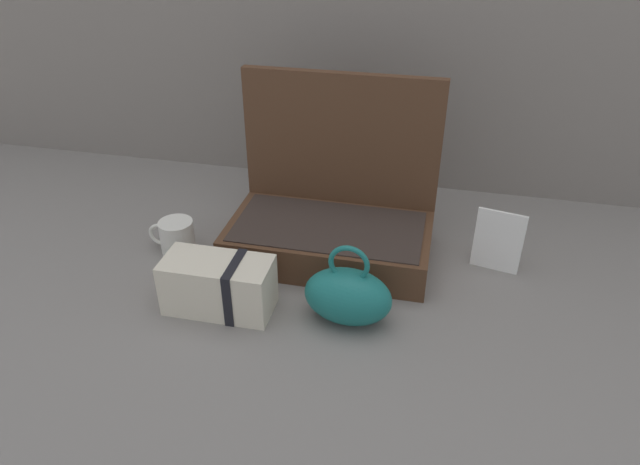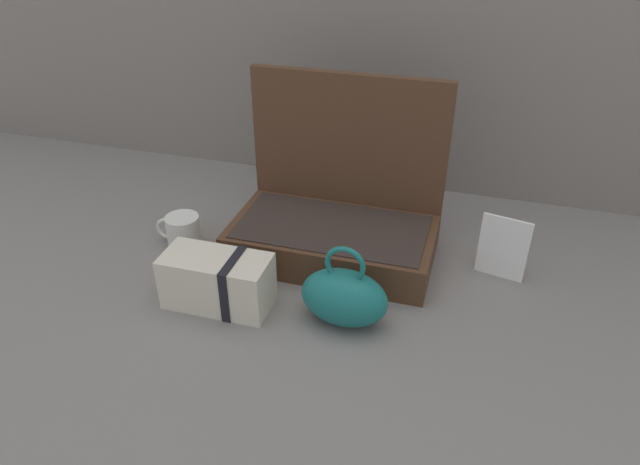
% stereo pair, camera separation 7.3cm
% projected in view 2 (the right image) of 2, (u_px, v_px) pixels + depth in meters
% --- Properties ---
extents(ground_plane, '(6.00, 6.00, 0.00)m').
position_uv_depth(ground_plane, '(325.00, 282.00, 1.36)').
color(ground_plane, slate).
extents(open_suitcase, '(0.49, 0.29, 0.42)m').
position_uv_depth(open_suitcase, '(337.00, 217.00, 1.43)').
color(open_suitcase, '#4C301E').
rests_on(open_suitcase, ground_plane).
extents(teal_pouch_handbag, '(0.20, 0.13, 0.19)m').
position_uv_depth(teal_pouch_handbag, '(344.00, 297.00, 1.21)').
color(teal_pouch_handbag, '#196B66').
rests_on(teal_pouch_handbag, ground_plane).
extents(cream_toiletry_bag, '(0.24, 0.12, 0.13)m').
position_uv_depth(cream_toiletry_bag, '(219.00, 281.00, 1.26)').
color(cream_toiletry_bag, beige).
rests_on(cream_toiletry_bag, ground_plane).
extents(coffee_mug, '(0.12, 0.09, 0.08)m').
position_uv_depth(coffee_mug, '(183.00, 231.00, 1.47)').
color(coffee_mug, silver).
rests_on(coffee_mug, ground_plane).
extents(info_card_left, '(0.11, 0.03, 0.16)m').
position_uv_depth(info_card_left, '(503.00, 248.00, 1.34)').
color(info_card_left, white).
rests_on(info_card_left, ground_plane).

